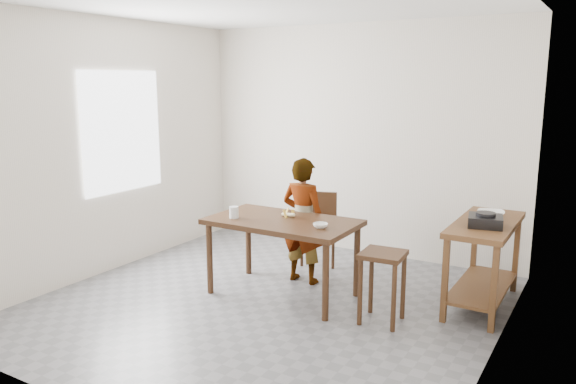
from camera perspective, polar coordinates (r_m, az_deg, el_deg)
The scene contains 16 objects.
floor at distance 5.34m, azimuth -2.24°, elevation -11.54°, with size 4.00×4.00×0.04m, color slate.
wall_back at distance 6.74m, azimuth 7.08°, elevation 5.25°, with size 4.00×0.04×2.70m, color silver.
wall_front at distance 3.48m, azimuth -20.79°, elevation -1.06°, with size 4.00×0.04×2.70m, color silver.
wall_left at distance 6.29m, azimuth -18.03°, elevation 4.35°, with size 0.04×4.00×2.70m, color silver.
wall_right at distance 4.23m, azimuth 21.24°, elevation 1.00°, with size 0.04×4.00×2.70m, color silver.
window_pane at distance 6.37m, azimuth -16.46°, elevation 5.89°, with size 0.02×1.10×1.30m, color white.
dining_table at distance 5.44m, azimuth -0.54°, elevation -6.65°, with size 1.40×0.80×0.75m, color #362011, non-canonical shape.
prep_counter at distance 5.47m, azimuth 19.21°, elevation -6.93°, with size 0.50×1.20×0.80m, color #56351B, non-canonical shape.
child at distance 5.72m, azimuth 1.55°, elevation -2.92°, with size 0.47×0.31×1.29m, color white.
dining_chair at distance 6.03m, azimuth 2.67°, elevation -4.30°, with size 0.41×0.41×0.86m, color #362011, non-canonical shape.
stool at distance 4.93m, azimuth 9.53°, elevation -9.51°, with size 0.35×0.35×0.62m, color #362011, non-canonical shape.
glass_tumbler at distance 5.41m, azimuth -5.51°, elevation -2.06°, with size 0.09×0.09×0.11m, color white.
small_bowl at distance 5.04m, azimuth 3.31°, elevation -3.42°, with size 0.13×0.13×0.04m, color white.
banana at distance 5.43m, azimuth 0.03°, elevation -2.26°, with size 0.16×0.11×0.06m, color gold, non-canonical shape.
serving_bowl at distance 5.55m, azimuth 19.92°, elevation -2.10°, with size 0.24×0.24×0.06m, color white.
gas_burner at distance 5.17m, azimuth 19.41°, elevation -2.80°, with size 0.28×0.28×0.09m, color black.
Camera 1 is at (2.68, -4.12, 2.05)m, focal length 35.00 mm.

